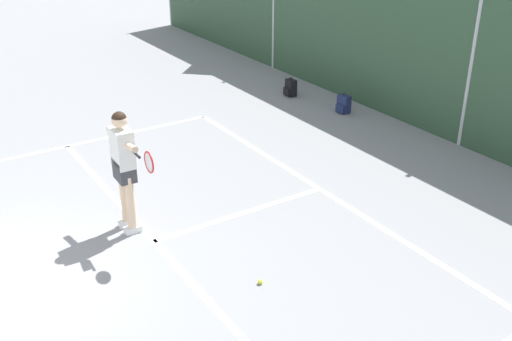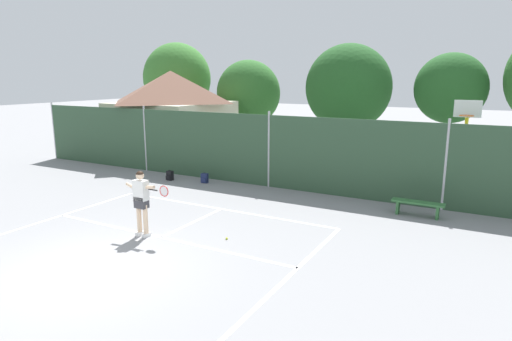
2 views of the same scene
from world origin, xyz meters
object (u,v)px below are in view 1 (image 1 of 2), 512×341
tennis_player (124,162)px  backpack_black (290,88)px  backpack_navy (344,104)px  tennis_ball (260,282)px

tennis_player → backpack_black: 6.81m
backpack_navy → backpack_black: bearing=-169.2°
tennis_ball → backpack_black: bearing=141.3°
tennis_ball → backpack_navy: backpack_navy is taller
tennis_ball → backpack_navy: bearing=130.5°
tennis_player → backpack_black: tennis_player is taller
tennis_ball → backpack_black: 7.58m
backpack_black → backpack_navy: same height
backpack_black → tennis_player: bearing=-56.4°
tennis_player → backpack_black: (-3.73, 5.62, -0.92)m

